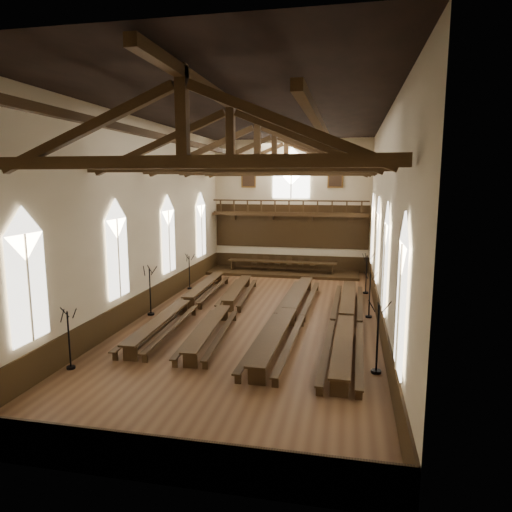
{
  "coord_description": "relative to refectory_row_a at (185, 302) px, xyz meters",
  "views": [
    {
      "loc": [
        4.42,
        -21.84,
        6.9
      ],
      "look_at": [
        -0.37,
        1.5,
        2.96
      ],
      "focal_mm": 32.0,
      "sensor_mm": 36.0,
      "label": 1
    }
  ],
  "objects": [
    {
      "name": "ground",
      "position": [
        3.98,
        -0.4,
        -0.54
      ],
      "size": [
        26.0,
        26.0,
        0.0
      ],
      "primitive_type": "plane",
      "color": "brown",
      "rests_on": "ground"
    },
    {
      "name": "candelabrum_left_mid",
      "position": [
        -1.57,
        -0.9,
        0.26
      ],
      "size": [
        0.75,
        0.79,
        2.62
      ],
      "color": "black",
      "rests_on": "ground"
    },
    {
      "name": "refectory_row_c",
      "position": [
        5.66,
        -0.86,
        0.04
      ],
      "size": [
        1.78,
        14.78,
        0.79
      ],
      "color": "#3A2512",
      "rests_on": "ground"
    },
    {
      "name": "candelabrum_left_near",
      "position": [
        -1.57,
        -7.92,
        0.17
      ],
      "size": [
        0.71,
        0.66,
        2.33
      ],
      "color": "black",
      "rests_on": "ground"
    },
    {
      "name": "room_walls",
      "position": [
        3.98,
        -0.4,
        5.92
      ],
      "size": [
        26.0,
        26.0,
        26.0
      ],
      "color": "beige",
      "rests_on": "ground"
    },
    {
      "name": "roof_trusses",
      "position": [
        3.98,
        -0.4,
        7.68
      ],
      "size": [
        11.7,
        25.7,
        2.8
      ],
      "color": "#3A2512",
      "rests_on": "room_walls"
    },
    {
      "name": "dais",
      "position": [
        3.53,
        11.0,
        -0.44
      ],
      "size": [
        11.4,
        3.01,
        0.2
      ],
      "primitive_type": "cube",
      "color": "#35240F",
      "rests_on": "ground"
    },
    {
      "name": "minstrels_gallery",
      "position": [
        3.98,
        12.26,
        3.37
      ],
      "size": [
        11.8,
        1.24,
        3.7
      ],
      "color": "#3A2512",
      "rests_on": "room_walls"
    },
    {
      "name": "candelabrum_left_far",
      "position": [
        -1.57,
        5.01,
        0.16
      ],
      "size": [
        0.69,
        0.67,
        2.29
      ],
      "color": "black",
      "rests_on": "ground"
    },
    {
      "name": "candelabrum_right_mid",
      "position": [
        9.53,
        0.94,
        0.19
      ],
      "size": [
        0.72,
        0.67,
        2.38
      ],
      "color": "black",
      "rests_on": "ground"
    },
    {
      "name": "candelabrum_right_near",
      "position": [
        9.53,
        -6.03,
        0.28
      ],
      "size": [
        0.82,
        0.77,
        2.7
      ],
      "color": "black",
      "rests_on": "ground"
    },
    {
      "name": "wainscot_band",
      "position": [
        3.98,
        -0.4,
        0.06
      ],
      "size": [
        12.0,
        26.0,
        1.2
      ],
      "color": "#35240F",
      "rests_on": "ground"
    },
    {
      "name": "refectory_row_d",
      "position": [
        8.4,
        -1.31,
        0.02
      ],
      "size": [
        1.69,
        14.52,
        0.76
      ],
      "color": "#3A2512",
      "rests_on": "ground"
    },
    {
      "name": "refectory_row_a",
      "position": [
        0.0,
        0.0,
        0.0
      ],
      "size": [
        1.74,
        14.32,
        0.74
      ],
      "color": "#3A2512",
      "rests_on": "ground"
    },
    {
      "name": "end_window",
      "position": [
        3.98,
        12.5,
        6.69
      ],
      "size": [
        2.8,
        0.12,
        3.8
      ],
      "color": "white",
      "rests_on": "room_walls"
    },
    {
      "name": "refectory_row_b",
      "position": [
        2.27,
        -0.32,
        -0.03
      ],
      "size": [
        1.87,
        14.02,
        0.7
      ],
      "color": "#3A2512",
      "rests_on": "ground"
    },
    {
      "name": "high_table",
      "position": [
        3.53,
        11.0,
        0.31
      ],
      "size": [
        8.2,
        1.12,
        0.77
      ],
      "color": "#3A2512",
      "rests_on": "dais"
    },
    {
      "name": "portraits",
      "position": [
        3.98,
        12.5,
        6.56
      ],
      "size": [
        7.75,
        0.09,
        1.45
      ],
      "color": "brown",
      "rests_on": "room_walls"
    },
    {
      "name": "high_chairs",
      "position": [
        3.53,
        11.79,
        0.18
      ],
      "size": [
        4.95,
        0.45,
        0.95
      ],
      "color": "#3A2512",
      "rests_on": "dais"
    },
    {
      "name": "side_windows",
      "position": [
        3.98,
        -0.4,
        3.2
      ],
      "size": [
        11.85,
        19.8,
        4.5
      ],
      "color": "white",
      "rests_on": "room_walls"
    },
    {
      "name": "candelabrum_right_far",
      "position": [
        9.53,
        6.08,
        0.23
      ],
      "size": [
        0.74,
        0.76,
        2.53
      ],
      "color": "black",
      "rests_on": "ground"
    }
  ]
}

